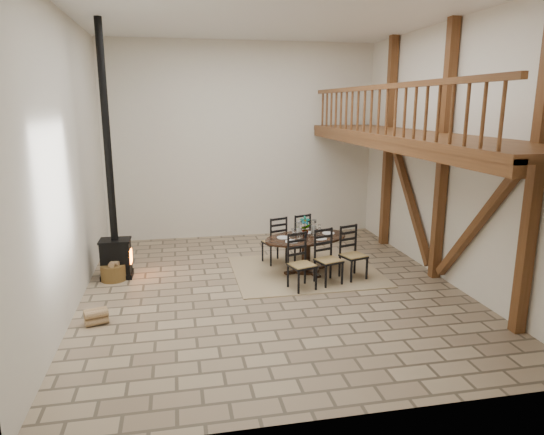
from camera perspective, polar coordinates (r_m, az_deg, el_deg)
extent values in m
plane|color=tan|center=(9.39, 0.03, -8.34)|extent=(8.00, 8.00, 0.00)
cube|color=silver|center=(12.71, -3.54, 8.90)|extent=(7.00, 0.02, 5.00)
cube|color=silver|center=(4.96, 9.12, 2.05)|extent=(7.00, 0.02, 5.00)
cube|color=silver|center=(8.80, -23.06, 5.98)|extent=(0.02, 8.00, 5.00)
cube|color=silver|center=(10.07, 20.12, 7.01)|extent=(0.02, 8.00, 5.00)
cube|color=white|center=(8.87, 0.03, 23.29)|extent=(7.00, 8.00, 0.02)
cube|color=brown|center=(7.97, 28.64, 4.77)|extent=(0.18, 0.18, 5.00)
cube|color=brown|center=(10.01, 19.53, 7.02)|extent=(0.18, 0.18, 5.00)
cube|color=brown|center=(12.21, 13.55, 8.39)|extent=(0.18, 0.18, 5.00)
cube|color=brown|center=(9.14, 22.95, -0.80)|extent=(0.14, 2.16, 2.54)
cube|color=brown|center=(11.24, 15.89, 2.20)|extent=(0.14, 2.16, 2.54)
cube|color=brown|center=(9.98, 19.66, 8.73)|extent=(0.20, 7.80, 0.20)
cube|color=brown|center=(9.65, 16.17, 9.14)|extent=(1.60, 7.80, 0.12)
cube|color=brown|center=(9.36, 12.27, 8.63)|extent=(0.18, 7.80, 0.22)
cube|color=brown|center=(9.34, 12.58, 14.76)|extent=(0.09, 7.60, 0.09)
cube|color=brown|center=(9.33, 12.45, 12.18)|extent=(0.06, 7.60, 0.86)
cube|color=tan|center=(10.30, 3.97, -6.32)|extent=(3.00, 2.50, 0.02)
ellipsoid|color=black|center=(10.08, 4.04, -2.39)|extent=(2.10, 1.62, 0.04)
cylinder|color=black|center=(10.19, 4.01, -4.46)|extent=(0.18, 0.18, 0.68)
cylinder|color=black|center=(10.29, 3.98, -6.11)|extent=(0.57, 0.57, 0.06)
cube|color=#AB814F|center=(9.19, 3.56, -5.61)|extent=(0.55, 0.54, 0.04)
cube|color=black|center=(9.27, 3.53, -7.10)|extent=(0.54, 0.54, 0.47)
cube|color=black|center=(9.26, 2.94, -3.61)|extent=(0.38, 0.16, 0.61)
cube|color=#AB814F|center=(9.51, 6.67, -5.01)|extent=(0.55, 0.54, 0.04)
cube|color=black|center=(9.60, 6.63, -6.45)|extent=(0.54, 0.54, 0.47)
cube|color=black|center=(9.58, 6.05, -3.09)|extent=(0.38, 0.16, 0.61)
cube|color=#AB814F|center=(9.87, 9.57, -4.44)|extent=(0.55, 0.54, 0.04)
cube|color=black|center=(9.95, 9.52, -5.84)|extent=(0.54, 0.54, 0.47)
cube|color=black|center=(9.93, 8.95, -2.59)|extent=(0.38, 0.16, 0.61)
cube|color=#AB814F|center=(10.67, 0.27, -2.90)|extent=(0.55, 0.54, 0.04)
cube|color=black|center=(10.75, 0.27, -4.20)|extent=(0.54, 0.54, 0.47)
cube|color=black|center=(10.43, 0.79, -1.66)|extent=(0.38, 0.16, 0.61)
cube|color=#AB814F|center=(10.97, 3.06, -2.47)|extent=(0.55, 0.54, 0.04)
cube|color=black|center=(11.04, 3.04, -3.74)|extent=(0.54, 0.54, 0.47)
cube|color=black|center=(10.74, 3.62, -1.25)|extent=(0.38, 0.16, 0.61)
cube|color=white|center=(10.08, 4.04, -2.25)|extent=(1.57, 1.11, 0.01)
cube|color=white|center=(10.05, 4.05, -1.79)|extent=(0.96, 0.57, 0.18)
cylinder|color=white|center=(9.94, 3.17, -1.48)|extent=(0.12, 0.12, 0.34)
cylinder|color=white|center=(10.13, 4.93, -1.22)|extent=(0.12, 0.12, 0.34)
cylinder|color=white|center=(9.96, 3.16, -1.98)|extent=(0.06, 0.06, 0.16)
cylinder|color=white|center=(10.15, 4.92, -1.71)|extent=(0.06, 0.06, 0.16)
imported|color=#4C723F|center=(10.06, 3.91, -1.05)|extent=(0.26, 0.21, 0.43)
cube|color=black|center=(10.45, -17.73, -6.43)|extent=(0.63, 0.49, 0.09)
cube|color=black|center=(10.34, -17.87, -4.45)|extent=(0.58, 0.44, 0.66)
cube|color=#FF590C|center=(10.30, -16.25, -4.40)|extent=(0.03, 0.27, 0.27)
cube|color=black|center=(10.24, -18.01, -2.58)|extent=(0.62, 0.48, 0.04)
cylinder|color=black|center=(9.90, -18.89, 9.33)|extent=(0.14, 0.14, 4.20)
cylinder|color=brown|center=(10.27, -18.14, -6.14)|extent=(0.50, 0.50, 0.33)
cube|color=tan|center=(10.20, -18.22, -5.07)|extent=(0.27, 0.27, 0.10)
cube|color=tan|center=(8.41, -19.97, -10.92)|extent=(0.41, 0.34, 0.24)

